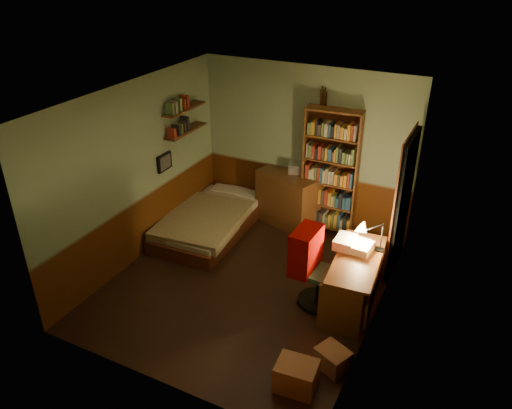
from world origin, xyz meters
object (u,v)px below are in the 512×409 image
at_px(desk, 355,281).
at_px(office_chair, 319,275).
at_px(mini_stereo, 297,168).
at_px(cardboard_box_a, 296,376).
at_px(dresser, 288,199).
at_px(desk_lamp, 382,231).
at_px(bookshelf, 330,173).
at_px(bed, 210,214).
at_px(cardboard_box_b, 333,359).

height_order(desk, office_chair, office_chair).
distance_m(mini_stereo, cardboard_box_a, 3.67).
bearing_deg(dresser, desk_lamp, -16.72).
bearing_deg(desk_lamp, bookshelf, 134.77).
bearing_deg(bookshelf, desk, -65.20).
bearing_deg(bed, office_chair, -26.17).
distance_m(bookshelf, desk, 2.01).
distance_m(desk_lamp, cardboard_box_b, 1.72).
xyz_separation_m(office_chair, cardboard_box_b, (0.54, -0.98, -0.33)).
xyz_separation_m(dresser, desk_lamp, (1.81, -1.26, 0.54)).
distance_m(dresser, bookshelf, 0.88).
relative_size(cardboard_box_a, cardboard_box_b, 1.23).
xyz_separation_m(cardboard_box_a, cardboard_box_b, (0.25, 0.44, -0.04)).
xyz_separation_m(mini_stereo, office_chair, (1.09, -1.88, -0.52)).
bearing_deg(office_chair, cardboard_box_b, -58.56).
relative_size(dresser, mini_stereo, 3.52).
xyz_separation_m(bookshelf, cardboard_box_a, (0.82, -3.26, -0.86)).
height_order(bed, cardboard_box_a, bed).
distance_m(desk_lamp, office_chair, 0.96).
xyz_separation_m(mini_stereo, desk, (1.51, -1.69, -0.62)).
bearing_deg(desk_lamp, office_chair, -136.95).
distance_m(bookshelf, cardboard_box_b, 3.15).
bearing_deg(mini_stereo, cardboard_box_b, -78.62).
distance_m(dresser, desk, 2.25).
bearing_deg(cardboard_box_a, desk_lamp, 80.16).
xyz_separation_m(dresser, bookshelf, (0.66, 0.09, 0.57)).
relative_size(bed, desk_lamp, 3.60).
xyz_separation_m(bookshelf, office_chair, (0.53, -1.84, -0.57)).
relative_size(desk_lamp, cardboard_box_b, 1.65).
bearing_deg(bookshelf, cardboard_box_b, -74.45).
distance_m(desk, desk_lamp, 0.73).
distance_m(mini_stereo, bookshelf, 0.57).
height_order(bookshelf, desk_lamp, bookshelf).
xyz_separation_m(bookshelf, desk_lamp, (1.15, -1.34, -0.03)).
distance_m(desk_lamp, cardboard_box_a, 2.12).
bearing_deg(office_chair, bookshelf, 108.69).
distance_m(bed, dresser, 1.30).
relative_size(bed, cardboard_box_a, 4.83).
relative_size(desk_lamp, cardboard_box_a, 1.34).
distance_m(office_chair, cardboard_box_b, 1.17).
bearing_deg(dresser, cardboard_box_a, -47.05).
xyz_separation_m(dresser, office_chair, (1.19, -1.76, 0.00)).
relative_size(bed, mini_stereo, 7.17).
bearing_deg(mini_stereo, cardboard_box_a, -85.64).
height_order(mini_stereo, cardboard_box_a, mini_stereo).
xyz_separation_m(desk, office_chair, (-0.42, -0.20, 0.10)).
distance_m(mini_stereo, cardboard_box_b, 3.41).
xyz_separation_m(desk_lamp, cardboard_box_b, (-0.08, -1.48, -0.87)).
distance_m(bed, bookshelf, 2.02).
bearing_deg(cardboard_box_b, desk_lamp, 86.91).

